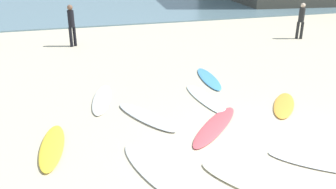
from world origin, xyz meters
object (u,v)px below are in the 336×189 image
(surfboard_2, at_px, (320,162))
(surfboard_5, at_px, (52,147))
(surfboard_4, at_px, (215,126))
(beachgoer_mid, at_px, (71,23))
(surfboard_7, at_px, (153,169))
(surfboard_10, at_px, (146,117))
(surfboard_9, at_px, (246,181))
(surfboard_8, at_px, (207,99))
(surfboard_3, at_px, (209,78))
(surfboard_0, at_px, (102,99))
(surfboard_6, at_px, (284,105))
(beachgoer_far, at_px, (301,19))

(surfboard_2, bearing_deg, surfboard_5, 106.47)
(surfboard_4, xyz_separation_m, beachgoer_mid, (-2.75, 9.32, 1.01))
(surfboard_4, relative_size, surfboard_7, 1.11)
(surfboard_2, xyz_separation_m, surfboard_10, (-2.79, 3.08, 0.01))
(surfboard_2, xyz_separation_m, surfboard_9, (-1.72, -0.12, 0.00))
(surfboard_8, bearing_deg, surfboard_4, -110.24)
(surfboard_2, xyz_separation_m, surfboard_3, (-0.05, 5.34, 0.00))
(surfboard_2, xyz_separation_m, surfboard_5, (-5.09, 2.24, 0.01))
(surfboard_5, relative_size, beachgoer_mid, 1.10)
(surfboard_2, distance_m, surfboard_9, 1.73)
(surfboard_3, distance_m, surfboard_8, 1.81)
(surfboard_9, height_order, beachgoer_mid, beachgoer_mid)
(surfboard_7, height_order, surfboard_10, surfboard_10)
(surfboard_8, bearing_deg, surfboard_3, 60.32)
(surfboard_0, height_order, beachgoer_mid, beachgoer_mid)
(surfboard_3, relative_size, surfboard_6, 1.21)
(surfboard_4, xyz_separation_m, surfboard_9, (-0.41, -2.22, 0.00))
(surfboard_6, relative_size, surfboard_7, 0.86)
(surfboard_7, bearing_deg, surfboard_10, -114.96)
(surfboard_10, height_order, beachgoer_mid, beachgoer_mid)
(surfboard_5, height_order, surfboard_7, surfboard_5)
(surfboard_5, distance_m, surfboard_8, 4.49)
(surfboard_2, height_order, surfboard_9, surfboard_9)
(surfboard_2, height_order, surfboard_4, surfboard_2)
(surfboard_6, xyz_separation_m, beachgoer_mid, (-5.09, 8.74, 1.01))
(surfboard_4, distance_m, surfboard_7, 2.33)
(surfboard_7, bearing_deg, surfboard_5, -52.13)
(surfboard_4, xyz_separation_m, surfboard_8, (0.47, 1.61, -0.00))
(surfboard_2, xyz_separation_m, surfboard_6, (1.02, 2.68, 0.00))
(beachgoer_mid, relative_size, beachgoer_far, 1.07)
(surfboard_0, bearing_deg, surfboard_9, -54.31)
(surfboard_6, height_order, beachgoer_mid, beachgoer_mid)
(surfboard_10, relative_size, beachgoer_far, 1.28)
(surfboard_2, distance_m, beachgoer_mid, 12.16)
(surfboard_6, xyz_separation_m, surfboard_8, (-1.87, 1.03, -0.00))
(surfboard_7, bearing_deg, surfboard_6, -169.90)
(surfboard_4, height_order, beachgoer_mid, beachgoer_mid)
(surfboard_5, height_order, surfboard_10, surfboard_5)
(beachgoer_mid, bearing_deg, surfboard_0, 62.55)
(surfboard_8, relative_size, surfboard_10, 1.11)
(surfboard_5, distance_m, beachgoer_mid, 9.29)
(beachgoer_mid, bearing_deg, surfboard_5, 53.09)
(surfboard_6, bearing_deg, surfboard_3, 150.74)
(beachgoer_mid, bearing_deg, surfboard_2, 79.04)
(surfboard_8, relative_size, beachgoer_mid, 1.33)
(beachgoer_mid, bearing_deg, surfboard_6, 89.64)
(surfboard_6, bearing_deg, surfboard_2, -72.23)
(surfboard_4, distance_m, surfboard_9, 2.26)
(surfboard_3, relative_size, beachgoer_mid, 1.24)
(surfboard_4, height_order, surfboard_7, surfboard_4)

